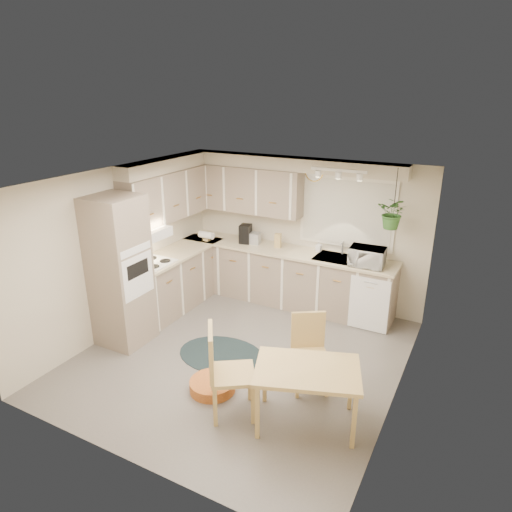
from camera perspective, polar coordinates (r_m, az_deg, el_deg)
name	(u,v)px	position (r m, az deg, el deg)	size (l,w,h in m)	color
floor	(241,357)	(6.29, -1.84, -12.45)	(4.20, 4.20, 0.00)	#655F59
ceiling	(239,179)	(5.39, -2.13, 9.56)	(4.20, 4.20, 0.00)	white
wall_back	(304,231)	(7.52, 5.99, 3.15)	(4.00, 0.04, 2.40)	beige
wall_front	(121,356)	(4.24, -16.48, -11.90)	(4.00, 0.04, 2.40)	beige
wall_left	(120,250)	(6.89, -16.58, 0.77)	(0.04, 4.20, 2.40)	beige
wall_right	(403,308)	(5.13, 17.95, -6.22)	(0.04, 4.20, 2.40)	beige
base_cab_left	(177,280)	(7.58, -9.83, -2.96)	(0.60, 1.85, 0.90)	gray
base_cab_back	(284,277)	(7.59, 3.53, -2.64)	(3.60, 0.60, 0.90)	gray
counter_left	(176,253)	(7.40, -9.98, 0.38)	(0.64, 1.89, 0.04)	#C8BC92
counter_back	(284,251)	(7.41, 3.58, 0.68)	(3.64, 0.64, 0.04)	#C8BC92
oven_stack	(120,272)	(6.47, -16.65, -1.91)	(0.65, 0.65, 2.10)	gray
wall_oven_face	(138,276)	(6.26, -14.53, -2.45)	(0.02, 0.56, 0.58)	white
upper_cab_left	(170,195)	(7.32, -10.66, 7.51)	(0.35, 2.00, 0.75)	gray
upper_cab_back	(245,189)	(7.62, -1.38, 8.35)	(2.00, 0.35, 0.75)	gray
soffit_left	(167,164)	(7.25, -11.07, 11.19)	(0.30, 2.00, 0.20)	beige
soffit_back	(291,164)	(7.21, 4.36, 11.45)	(3.60, 0.30, 0.20)	beige
cooktop	(153,263)	(6.97, -12.79, -0.87)	(0.52, 0.58, 0.02)	white
range_hood	(149,234)	(6.84, -13.21, 2.72)	(0.40, 0.60, 0.14)	white
window_blinds	(346,213)	(7.16, 11.23, 5.33)	(1.40, 0.02, 1.00)	silver
window_frame	(347,213)	(7.17, 11.25, 5.35)	(1.50, 0.02, 1.10)	silver
sink	(338,261)	(7.13, 10.20, -0.59)	(0.70, 0.48, 0.10)	#AAADB2
dishwasher_front	(369,305)	(6.90, 13.90, -5.92)	(0.58, 0.01, 0.83)	white
track_light_bar	(339,170)	(6.52, 10.29, 10.52)	(0.80, 0.04, 0.04)	white
wall_clock	(314,172)	(7.21, 7.31, 10.38)	(0.30, 0.30, 0.03)	#E7BA51
dining_table	(306,396)	(5.07, 6.30, -17.00)	(1.08, 0.72, 0.68)	tan
chair_left	(233,372)	(5.08, -2.93, -14.23)	(0.49, 0.49, 1.05)	tan
chair_back	(310,355)	(5.51, 6.81, -12.13)	(0.43, 0.43, 0.92)	tan
braided_rug	(221,354)	(6.34, -4.34, -12.17)	(1.20, 0.90, 0.01)	black
pet_bed	(213,385)	(5.68, -5.46, -15.79)	(0.55, 0.55, 0.13)	#C36A27
microwave	(367,255)	(6.85, 13.73, 0.15)	(0.51, 0.28, 0.34)	white
soap_bottle	(319,249)	(7.34, 7.84, 0.84)	(0.08, 0.18, 0.08)	white
hanging_plant	(393,217)	(6.61, 16.75, 4.74)	(0.41, 0.46, 0.36)	#326528
coffee_maker	(246,234)	(7.67, -1.32, 2.80)	(0.18, 0.22, 0.31)	black
toaster	(251,238)	(7.66, -0.61, 2.28)	(0.31, 0.17, 0.19)	#AAADB2
knife_block	(278,240)	(7.48, 2.75, 1.95)	(0.10, 0.10, 0.22)	tan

